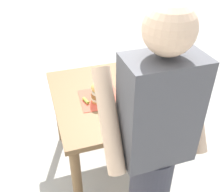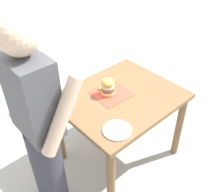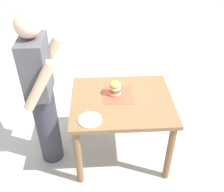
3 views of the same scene
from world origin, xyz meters
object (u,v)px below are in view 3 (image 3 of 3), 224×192
object	(u,v)px
sandwich	(115,88)
pickle_spear	(116,88)
patio_table	(122,110)
side_plate_with_forks	(90,120)
diner_across_table	(42,94)

from	to	relation	value
sandwich	pickle_spear	world-z (taller)	sandwich
patio_table	pickle_spear	size ratio (longest dim) A/B	13.68
side_plate_with_forks	diner_across_table	world-z (taller)	diner_across_table
sandwich	side_plate_with_forks	size ratio (longest dim) A/B	0.88
patio_table	side_plate_with_forks	xyz separation A→B (m)	(-0.29, 0.32, 0.14)
sandwich	diner_across_table	size ratio (longest dim) A/B	0.11
patio_table	sandwich	world-z (taller)	sandwich
pickle_spear	side_plate_with_forks	distance (m)	0.55
patio_table	sandwich	size ratio (longest dim) A/B	5.32
patio_table	sandwich	xyz separation A→B (m)	(0.09, 0.06, 0.21)
patio_table	pickle_spear	bearing A→B (deg)	14.40
patio_table	sandwich	distance (m)	0.24
patio_table	side_plate_with_forks	world-z (taller)	side_plate_with_forks
sandwich	diner_across_table	world-z (taller)	diner_across_table
pickle_spear	diner_across_table	size ratio (longest dim) A/B	0.04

